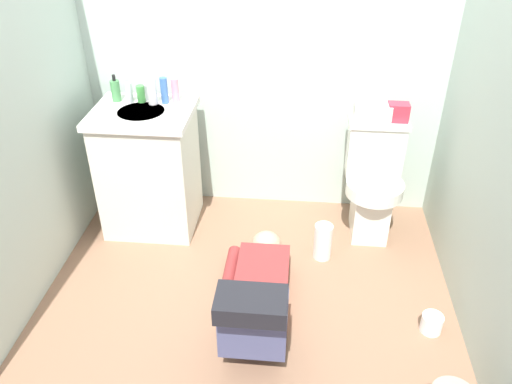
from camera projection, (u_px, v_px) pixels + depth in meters
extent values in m
cube|color=#8B654C|center=(247.00, 302.00, 2.89)|extent=(2.78, 3.05, 0.04)
cube|color=#B4C8BB|center=(264.00, 31.00, 3.12)|extent=(2.44, 0.08, 2.40)
cube|color=silver|center=(370.00, 208.00, 3.30)|extent=(0.22, 0.30, 0.38)
cylinder|color=silver|center=(375.00, 188.00, 3.14)|extent=(0.35, 0.35, 0.08)
cube|color=silver|center=(375.00, 149.00, 3.21)|extent=(0.34, 0.17, 0.34)
cube|color=silver|center=(379.00, 122.00, 3.11)|extent=(0.36, 0.19, 0.03)
cube|color=silver|center=(150.00, 172.00, 3.29)|extent=(0.56, 0.48, 0.78)
cube|color=silver|center=(142.00, 113.00, 3.07)|extent=(0.60, 0.52, 0.04)
cylinder|color=silver|center=(141.00, 115.00, 3.06)|extent=(0.28, 0.28, 0.05)
cylinder|color=silver|center=(147.00, 93.00, 3.15)|extent=(0.02, 0.02, 0.10)
cube|color=maroon|center=(262.00, 285.00, 2.85)|extent=(0.29, 0.52, 0.17)
sphere|color=tan|center=(266.00, 246.00, 3.12)|extent=(0.19, 0.19, 0.19)
cube|color=#4B5077|center=(255.00, 321.00, 2.50)|extent=(0.31, 0.28, 0.20)
cube|color=#4B5077|center=(252.00, 325.00, 2.32)|extent=(0.31, 0.12, 0.32)
cube|color=black|center=(251.00, 305.00, 2.18)|extent=(0.31, 0.19, 0.09)
cylinder|color=maroon|center=(232.00, 267.00, 3.01)|extent=(0.08, 0.30, 0.08)
cube|color=silver|center=(373.00, 112.00, 3.08)|extent=(0.22, 0.11, 0.10)
cube|color=#B22D3F|center=(398.00, 112.00, 3.07)|extent=(0.12, 0.09, 0.11)
cylinder|color=#488D4F|center=(116.00, 91.00, 3.14)|extent=(0.06, 0.06, 0.13)
cylinder|color=black|center=(114.00, 78.00, 3.09)|extent=(0.02, 0.02, 0.04)
cylinder|color=silver|center=(129.00, 93.00, 3.12)|extent=(0.04, 0.04, 0.13)
cylinder|color=green|center=(141.00, 94.00, 3.13)|extent=(0.05, 0.05, 0.10)
cylinder|color=white|center=(152.00, 91.00, 3.09)|extent=(0.06, 0.06, 0.16)
cylinder|color=#3C68B2|center=(164.00, 91.00, 3.10)|extent=(0.04, 0.04, 0.16)
cylinder|color=pink|center=(175.00, 90.00, 3.12)|extent=(0.04, 0.04, 0.15)
cylinder|color=white|center=(323.00, 241.00, 3.13)|extent=(0.11, 0.11, 0.23)
cylinder|color=white|center=(432.00, 323.00, 2.66)|extent=(0.11, 0.11, 0.10)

